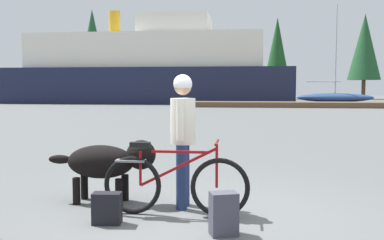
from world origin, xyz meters
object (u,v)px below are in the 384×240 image
person_cyclist (183,128)px  sailboat_moored (335,97)px  handbag_pannier (107,208)px  bicycle (174,184)px  dog (108,162)px  ferry_boat (149,70)px  backpack (224,214)px

person_cyclist → sailboat_moored: size_ratio=0.17×
handbag_pannier → bicycle: bearing=31.4°
dog → handbag_pannier: 1.03m
handbag_pannier → ferry_boat: (-8.22, 38.25, 2.97)m
bicycle → handbag_pannier: size_ratio=4.97×
person_cyclist → dog: (-1.02, 0.10, -0.47)m
ferry_boat → dog: bearing=-78.0°
backpack → sailboat_moored: bearing=78.4°
handbag_pannier → sailboat_moored: (10.21, 42.85, 0.33)m
person_cyclist → ferry_boat: 38.55m
dog → backpack: (1.61, -1.13, -0.33)m
bicycle → ferry_boat: ferry_boat is taller
dog → backpack: 1.99m
dog → person_cyclist: bearing=-5.7°
backpack → dog: bearing=144.9°
person_cyclist → backpack: (0.59, -1.03, -0.80)m
handbag_pannier → ferry_boat: ferry_boat is taller
dog → ferry_boat: size_ratio=0.05×
backpack → handbag_pannier: bearing=170.9°
backpack → handbag_pannier: (-1.33, 0.21, -0.05)m
handbag_pannier → dog: bearing=106.6°
person_cyclist → dog: 1.13m
bicycle → handbag_pannier: 0.85m
dog → handbag_pannier: (0.27, -0.92, -0.38)m
dog → ferry_boat: (-7.94, 37.34, 2.59)m
person_cyclist → sailboat_moored: bearing=77.3°
handbag_pannier → sailboat_moored: bearing=76.6°
bicycle → ferry_boat: (-8.92, 37.82, 2.76)m
bicycle → person_cyclist: (0.04, 0.39, 0.64)m
backpack → sailboat_moored: sailboat_moored is taller
dog → backpack: size_ratio=3.27×
bicycle → sailboat_moored: 43.47m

